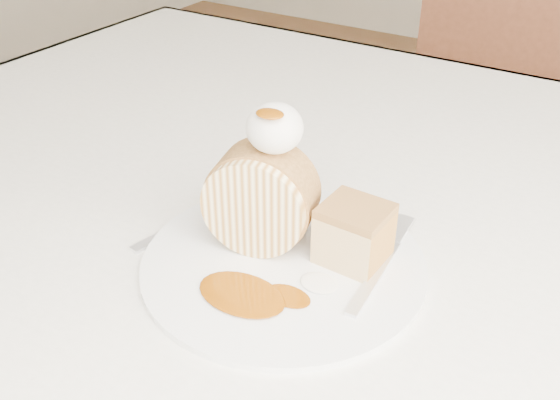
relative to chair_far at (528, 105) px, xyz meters
The scene contains 10 objects.
table 0.84m from the chair_far, 88.71° to the right, with size 1.40×0.90×0.75m.
chair_far is the anchor object (origin of this frame).
plate 1.01m from the chair_far, 91.27° to the right, with size 0.25×0.25×0.01m, color white.
roulade_slice 1.01m from the chair_far, 93.19° to the right, with size 0.09×0.09×0.05m, color #FFECB1.
cake_chunk 0.98m from the chair_far, 88.26° to the right, with size 0.06×0.05×0.05m, color #A8753F.
whipped_cream 1.02m from the chair_far, 92.61° to the right, with size 0.05×0.05×0.04m, color silver.
caramel_drizzle 1.04m from the chair_far, 92.36° to the right, with size 0.02×0.02×0.01m, color #7D3C05.
caramel_pool 1.06m from the chair_far, 91.41° to the right, with size 0.08×0.05×0.00m, color #7D3C05, non-canonical shape.
fork 0.99m from the chair_far, 86.60° to the right, with size 0.02×0.15×0.00m, color silver.
spoon 1.01m from the chair_far, 97.92° to the right, with size 0.02×0.15×0.00m, color silver.
Camera 1 is at (0.19, -0.32, 1.10)m, focal length 40.00 mm.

